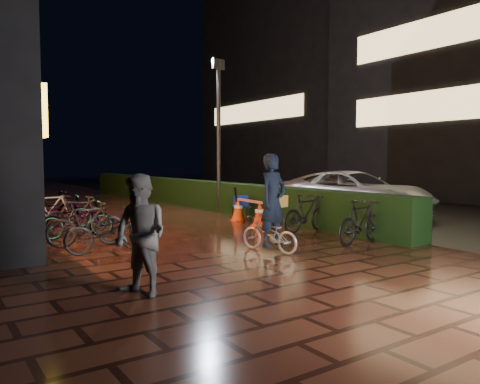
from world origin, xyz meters
TOP-DOWN VIEW (x-y plane):
  - ground at (0.00, 0.00)m, footprint 80.00×80.00m
  - asphalt_road at (9.00, 5.00)m, footprint 11.00×60.00m
  - hedge at (3.30, 8.00)m, footprint 0.70×20.00m
  - bystander_person at (-2.86, -2.09)m, footprint 0.85×0.95m
  - van at (6.17, 2.44)m, footprint 3.29×5.45m
  - far_buildings at (17.23, 9.61)m, footprint 9.08×31.00m
  - lamp_post_hedge at (2.98, 5.46)m, footprint 0.49×0.15m
  - lamp_post_sf at (-2.91, 7.86)m, footprint 0.47×0.14m
  - cyclist at (0.33, -0.76)m, footprint 0.77×1.39m
  - traffic_barrier at (2.32, 2.82)m, footprint 0.56×1.66m
  - cart_assembly at (2.57, 3.57)m, footprint 0.71×0.61m
  - parked_bikes_storefront at (-2.30, 3.69)m, footprint 1.89×6.07m
  - parked_bikes_hedge at (2.46, -0.24)m, footprint 1.73×2.44m

SIDE VIEW (x-z plane):
  - ground at x=0.00m, z-range 0.00..0.00m
  - asphalt_road at x=9.00m, z-range 0.00..0.01m
  - traffic_barrier at x=2.32m, z-range 0.00..0.67m
  - parked_bikes_storefront at x=-2.30m, z-range -0.03..0.92m
  - parked_bikes_hedge at x=2.46m, z-range 0.00..0.95m
  - hedge at x=3.30m, z-range 0.00..1.00m
  - cart_assembly at x=2.57m, z-range 0.01..1.03m
  - cyclist at x=0.33m, z-range -0.24..1.65m
  - van at x=6.17m, z-range 0.01..1.42m
  - bystander_person at x=-2.86m, z-range 0.00..1.60m
  - lamp_post_sf at x=-2.91m, z-range 0.25..5.16m
  - lamp_post_hedge at x=2.98m, z-range 0.25..5.32m
  - far_buildings at x=17.23m, z-range -0.53..13.47m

